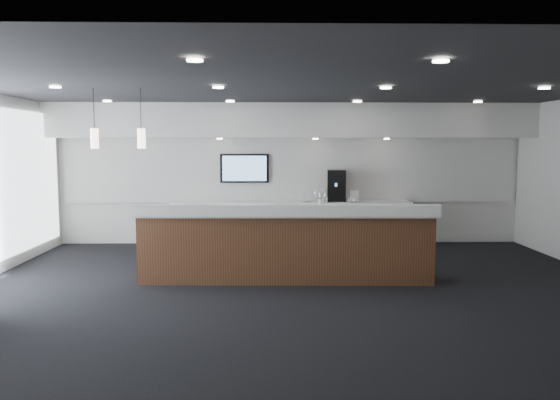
{
  "coord_description": "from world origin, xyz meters",
  "views": [
    {
      "loc": [
        -0.49,
        -7.9,
        2.15
      ],
      "look_at": [
        -0.29,
        1.3,
        1.22
      ],
      "focal_mm": 35.0,
      "sensor_mm": 36.0,
      "label": 1
    }
  ],
  "objects": [
    {
      "name": "ground",
      "position": [
        0.0,
        0.0,
        0.0
      ],
      "size": [
        10.0,
        10.0,
        0.0
      ],
      "primitive_type": "plane",
      "color": "black",
      "rests_on": "ground"
    },
    {
      "name": "ceiling",
      "position": [
        0.0,
        0.0,
        3.0
      ],
      "size": [
        10.0,
        8.0,
        0.02
      ],
      "primitive_type": "cube",
      "color": "black",
      "rests_on": "back_wall"
    },
    {
      "name": "back_wall",
      "position": [
        0.0,
        4.0,
        1.5
      ],
      "size": [
        10.0,
        0.02,
        3.0
      ],
      "primitive_type": "cube",
      "color": "silver",
      "rests_on": "ground"
    },
    {
      "name": "soffit_bulkhead",
      "position": [
        0.0,
        3.55,
        2.65
      ],
      "size": [
        10.0,
        0.9,
        0.7
      ],
      "primitive_type": "cube",
      "color": "silver",
      "rests_on": "back_wall"
    },
    {
      "name": "alcove_panel",
      "position": [
        0.0,
        3.97,
        1.6
      ],
      "size": [
        9.8,
        0.06,
        1.4
      ],
      "primitive_type": "cube",
      "color": "silver",
      "rests_on": "back_wall"
    },
    {
      "name": "back_credenza",
      "position": [
        -0.0,
        3.64,
        0.48
      ],
      "size": [
        5.06,
        0.66,
        0.95
      ],
      "color": "#989BA1",
      "rests_on": "ground"
    },
    {
      "name": "wall_tv",
      "position": [
        -1.0,
        3.91,
        1.65
      ],
      "size": [
        1.05,
        0.08,
        0.62
      ],
      "color": "black",
      "rests_on": "back_wall"
    },
    {
      "name": "pendant_left",
      "position": [
        -2.4,
        0.8,
        2.25
      ],
      "size": [
        0.12,
        0.12,
        0.3
      ],
      "primitive_type": "cylinder",
      "color": "beige",
      "rests_on": "ceiling"
    },
    {
      "name": "pendant_right",
      "position": [
        -3.1,
        0.8,
        2.25
      ],
      "size": [
        0.12,
        0.12,
        0.3
      ],
      "primitive_type": "cylinder",
      "color": "beige",
      "rests_on": "ceiling"
    },
    {
      "name": "ceiling_can_lights",
      "position": [
        0.0,
        0.0,
        2.97
      ],
      "size": [
        7.0,
        5.0,
        0.02
      ],
      "primitive_type": null,
      "color": "white",
      "rests_on": "ceiling"
    },
    {
      "name": "service_counter",
      "position": [
        -0.22,
        0.6,
        0.58
      ],
      "size": [
        4.67,
        0.93,
        1.49
      ],
      "rotation": [
        0.0,
        0.0,
        -0.03
      ],
      "color": "#4A2918",
      "rests_on": "ground"
    },
    {
      "name": "coffee_machine",
      "position": [
        0.97,
        3.7,
        1.28
      ],
      "size": [
        0.42,
        0.53,
        0.67
      ],
      "rotation": [
        0.0,
        0.0,
        -0.09
      ],
      "color": "black",
      "rests_on": "back_credenza"
    },
    {
      "name": "info_sign_left",
      "position": [
        0.33,
        3.58,
        1.07
      ],
      "size": [
        0.18,
        0.03,
        0.25
      ],
      "primitive_type": "cube",
      "rotation": [
        0.0,
        0.0,
        0.04
      ],
      "color": "silver",
      "rests_on": "back_credenza"
    },
    {
      "name": "info_sign_right",
      "position": [
        1.33,
        3.54,
        1.07
      ],
      "size": [
        0.19,
        0.04,
        0.25
      ],
      "primitive_type": "cube",
      "rotation": [
        0.0,
        0.0,
        0.14
      ],
      "color": "silver",
      "rests_on": "back_credenza"
    },
    {
      "name": "cup_0",
      "position": [
        1.34,
        3.55,
        1.0
      ],
      "size": [
        0.1,
        0.1,
        0.09
      ],
      "primitive_type": "imported",
      "color": "white",
      "rests_on": "back_credenza"
    },
    {
      "name": "cup_1",
      "position": [
        1.2,
        3.55,
        1.0
      ],
      "size": [
        0.14,
        0.14,
        0.09
      ],
      "primitive_type": "imported",
      "rotation": [
        0.0,
        0.0,
        0.65
      ],
      "color": "white",
      "rests_on": "back_credenza"
    },
    {
      "name": "cup_2",
      "position": [
        1.06,
        3.55,
        1.0
      ],
      "size": [
        0.12,
        0.12,
        0.09
      ],
      "primitive_type": "imported",
      "rotation": [
        0.0,
        0.0,
        1.29
      ],
      "color": "white",
      "rests_on": "back_credenza"
    },
    {
      "name": "cup_3",
      "position": [
        0.92,
        3.55,
        1.0
      ],
      "size": [
        0.13,
        0.13,
        0.09
      ],
      "primitive_type": "imported",
      "rotation": [
        0.0,
        0.0,
        1.94
      ],
      "color": "white",
      "rests_on": "back_credenza"
    },
    {
      "name": "cup_4",
      "position": [
        0.78,
        3.55,
        1.0
      ],
      "size": [
        0.14,
        0.14,
        0.09
      ],
      "primitive_type": "imported",
      "rotation": [
        0.0,
        0.0,
        2.58
      ],
      "color": "white",
      "rests_on": "back_credenza"
    },
    {
      "name": "cup_5",
      "position": [
        0.64,
        3.55,
        1.0
      ],
      "size": [
        0.11,
        0.11,
        0.09
      ],
      "primitive_type": "imported",
      "rotation": [
        0.0,
        0.0,
        3.23
      ],
      "color": "white",
      "rests_on": "back_credenza"
    }
  ]
}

